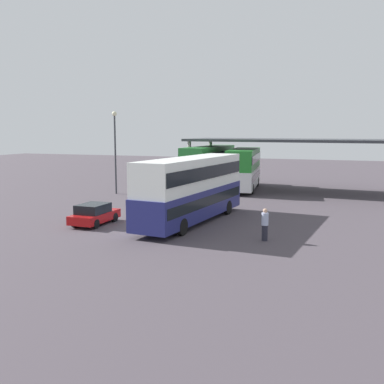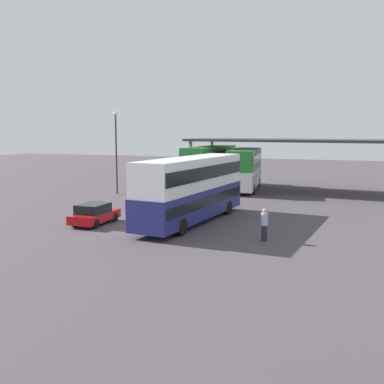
# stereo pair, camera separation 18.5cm
# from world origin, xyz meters

# --- Properties ---
(ground_plane) EXTENTS (140.00, 140.00, 0.00)m
(ground_plane) POSITION_xyz_m (0.00, 0.00, 0.00)
(ground_plane) COLOR #473F47
(double_decker_main) EXTENTS (3.63, 11.78, 4.25)m
(double_decker_main) POSITION_xyz_m (1.31, 2.34, 2.33)
(double_decker_main) COLOR navy
(double_decker_main) RESTS_ON ground_plane
(parked_hatchback) EXTENTS (1.77, 3.67, 1.35)m
(parked_hatchback) POSITION_xyz_m (-4.33, -0.48, 0.67)
(parked_hatchback) COLOR #AD1112
(parked_hatchback) RESTS_ON ground_plane
(double_decker_near_canopy) EXTENTS (2.79, 11.13, 4.33)m
(double_decker_near_canopy) POSITION_xyz_m (-3.16, 19.87, 2.37)
(double_decker_near_canopy) COLOR silver
(double_decker_near_canopy) RESTS_ON ground_plane
(double_decker_mid_row) EXTENTS (3.74, 10.27, 4.13)m
(double_decker_mid_row) POSITION_xyz_m (0.74, 19.27, 2.27)
(double_decker_mid_row) COLOR silver
(double_decker_mid_row) RESTS_ON ground_plane
(depot_canopy) EXTENTS (22.12, 8.61, 5.14)m
(depot_canopy) POSITION_xyz_m (5.84, 19.69, 4.85)
(depot_canopy) COLOR #33353A
(depot_canopy) RESTS_ON ground_plane
(lamppost_tall) EXTENTS (0.44, 0.44, 7.74)m
(lamppost_tall) POSITION_xyz_m (-9.96, 12.21, 4.88)
(lamppost_tall) COLOR #33353A
(lamppost_tall) RESTS_ON ground_plane
(pedestrian_waiting) EXTENTS (0.38, 0.38, 1.79)m
(pedestrian_waiting) POSITION_xyz_m (6.73, -0.96, 0.90)
(pedestrian_waiting) COLOR #262633
(pedestrian_waiting) RESTS_ON ground_plane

